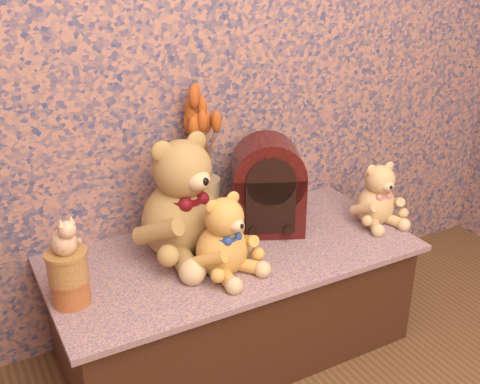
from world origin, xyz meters
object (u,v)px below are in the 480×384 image
object	(u,v)px
cat_figurine	(63,233)
teddy_medium	(222,231)
teddy_large	(180,191)
biscuit_tin_lower	(71,291)
cathedral_radio	(268,185)
ceramic_vase	(205,203)
teddy_small	(377,190)

from	to	relation	value
cat_figurine	teddy_medium	bearing A→B (deg)	-21.52
teddy_large	cat_figurine	bearing A→B (deg)	-176.54
biscuit_tin_lower	cathedral_radio	bearing A→B (deg)	9.84
ceramic_vase	biscuit_tin_lower	xyz separation A→B (m)	(-0.55, -0.25, -0.06)
teddy_small	cathedral_radio	distance (m)	0.42
teddy_medium	cat_figurine	size ratio (longest dim) A/B	2.34
teddy_large	biscuit_tin_lower	bearing A→B (deg)	-176.54
teddy_medium	teddy_small	distance (m)	0.67
cathedral_radio	biscuit_tin_lower	world-z (taller)	cathedral_radio
teddy_medium	ceramic_vase	xyz separation A→B (m)	(0.08, 0.30, -0.05)
teddy_large	cathedral_radio	size ratio (longest dim) A/B	1.26
teddy_medium	cathedral_radio	distance (m)	0.33
ceramic_vase	biscuit_tin_lower	size ratio (longest dim) A/B	1.76
teddy_small	ceramic_vase	size ratio (longest dim) A/B	1.31
teddy_large	teddy_small	bearing A→B (deg)	-26.06
biscuit_tin_lower	teddy_small	bearing A→B (deg)	-0.57
teddy_small	ceramic_vase	xyz separation A→B (m)	(-0.58, 0.26, -0.03)
teddy_medium	cathedral_radio	size ratio (longest dim) A/B	0.81
ceramic_vase	teddy_medium	bearing A→B (deg)	-105.44
cat_figurine	cathedral_radio	bearing A→B (deg)	-5.62
teddy_large	cat_figurine	world-z (taller)	teddy_large
teddy_small	ceramic_vase	distance (m)	0.64
teddy_small	biscuit_tin_lower	distance (m)	1.14
teddy_large	biscuit_tin_lower	distance (m)	0.47
cat_figurine	biscuit_tin_lower	bearing A→B (deg)	0.00
cathedral_radio	ceramic_vase	world-z (taller)	cathedral_radio
teddy_small	ceramic_vase	bearing A→B (deg)	161.43
ceramic_vase	cat_figurine	distance (m)	0.62
teddy_medium	teddy_large	bearing A→B (deg)	90.48
teddy_large	ceramic_vase	size ratio (longest dim) A/B	2.29
teddy_large	biscuit_tin_lower	size ratio (longest dim) A/B	4.03
teddy_medium	biscuit_tin_lower	distance (m)	0.48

